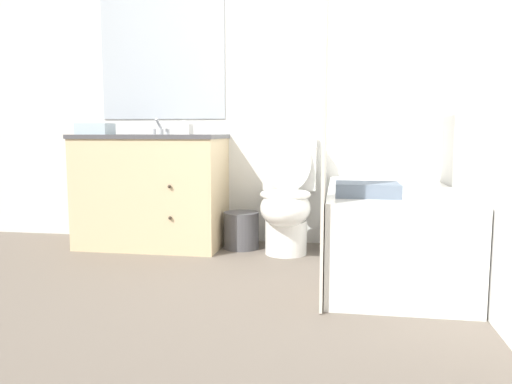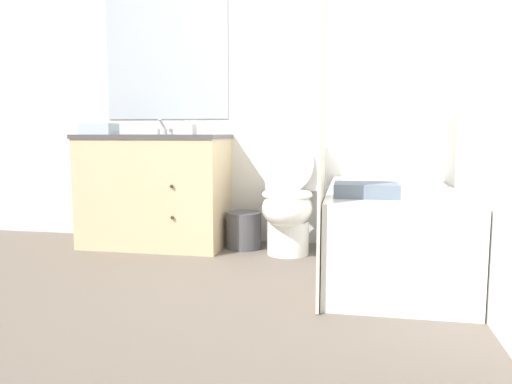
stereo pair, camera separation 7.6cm
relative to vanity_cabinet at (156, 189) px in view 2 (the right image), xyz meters
name	(u,v)px [view 2 (the right image)]	position (x,y,z in m)	size (l,w,h in m)	color
ground_plane	(197,319)	(0.76, -1.39, -0.42)	(14.00, 14.00, 0.00)	#6B6056
wall_back	(262,79)	(0.75, 0.30, 0.83)	(8.00, 0.06, 2.50)	silver
wall_right	(473,58)	(2.07, -0.56, 0.83)	(0.05, 2.67, 2.50)	silver
vanity_cabinet	(156,189)	(0.00, 0.00, 0.00)	(1.06, 0.59, 0.83)	beige
sink_faucet	(164,130)	(0.00, 0.19, 0.44)	(0.14, 0.12, 0.12)	silver
toilet	(289,199)	(1.01, -0.04, -0.04)	(0.38, 0.64, 0.85)	white
bathtub	(390,231)	(1.67, -0.46, -0.16)	(0.73, 1.49, 0.52)	white
shower_curtain	(323,95)	(1.29, -1.06, 0.60)	(0.01, 0.36, 2.04)	silver
wastebasket	(244,230)	(0.67, 0.02, -0.29)	(0.26, 0.26, 0.27)	#4C4C51
tissue_box	(187,129)	(0.21, 0.14, 0.45)	(0.12, 0.12, 0.10)	white
hand_towel_folded	(99,129)	(-0.37, -0.12, 0.45)	(0.23, 0.17, 0.08)	silver
bath_towel_folded	(366,190)	(1.51, -0.89, 0.13)	(0.32, 0.24, 0.07)	slate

